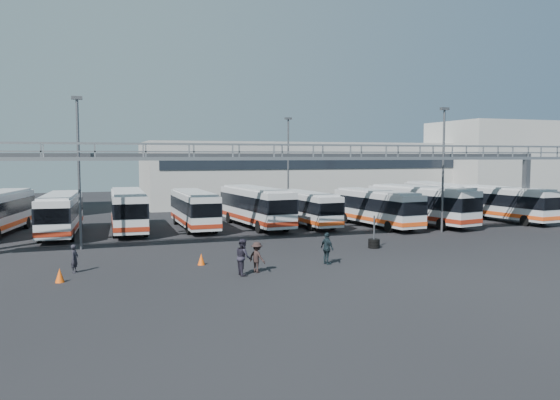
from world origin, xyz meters
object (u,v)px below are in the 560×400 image
object	(u,v)px
bus_1	(61,213)
bus_7	(421,204)
bus_6	(377,207)
tire_stack	(374,243)
bus_3	(194,208)
light_pole_back	(288,161)
pedestrian_a	(75,259)
light_pole_mid	(443,163)
bus_8	(437,198)
cone_left	(60,275)
bus_5	(306,207)
bus_4	(256,205)
pedestrian_b	(243,257)
cone_right	(201,259)
pedestrian_d	(327,248)
bus_9	(504,202)
bus_2	(128,209)
light_pole_left	(79,164)
pedestrian_c	(257,257)

from	to	relation	value
bus_1	bus_7	xyz separation A→B (m)	(30.68, -3.49, 0.12)
bus_6	tire_stack	distance (m)	11.44
bus_7	bus_3	bearing A→B (deg)	156.70
light_pole_back	pedestrian_a	size ratio (longest dim) A/B	6.69
light_pole_mid	bus_8	xyz separation A→B (m)	(6.45, 9.79, -3.79)
bus_3	cone_left	xyz separation A→B (m)	(-9.99, -17.78, -1.44)
bus_5	tire_stack	size ratio (longest dim) A/B	4.58
bus_4	bus_6	distance (m)	10.71
bus_1	bus_5	xyz separation A→B (m)	(20.47, -0.77, -0.13)
cone_left	bus_1	bearing A→B (deg)	92.25
bus_4	pedestrian_b	size ratio (longest dim) A/B	6.09
cone_right	bus_5	bearing A→B (deg)	49.43
bus_3	bus_1	bearing A→B (deg)	-176.57
pedestrian_b	pedestrian_d	xyz separation A→B (m)	(5.37, 1.14, -0.03)
light_pole_back	pedestrian_b	xyz separation A→B (m)	(-11.81, -25.24, -4.76)
pedestrian_a	pedestrian_b	xyz separation A→B (m)	(8.41, -3.58, 0.20)
bus_4	pedestrian_d	size ratio (longest dim) A/B	6.31
bus_9	pedestrian_d	bearing A→B (deg)	-156.97
bus_2	pedestrian_d	bearing A→B (deg)	-59.69
bus_1	bus_8	xyz separation A→B (m)	(36.01, 1.54, 0.11)
bus_1	bus_7	world-z (taller)	bus_7
bus_5	bus_1	bearing A→B (deg)	174.65
bus_1	bus_3	xyz separation A→B (m)	(10.66, 0.65, -0.03)
bus_5	cone_right	distance (m)	18.96
tire_stack	bus_1	bearing A→B (deg)	146.98
bus_1	pedestrian_d	size ratio (longest dim) A/B	5.90
bus_7	bus_1	bearing A→B (deg)	161.91
bus_6	pedestrian_a	distance (m)	27.35
light_pole_mid	bus_3	distance (m)	21.26
bus_8	cone_left	bearing A→B (deg)	-141.75
pedestrian_b	bus_1	bearing A→B (deg)	25.23
cone_right	pedestrian_b	bearing A→B (deg)	-65.02
bus_9	tire_stack	bearing A→B (deg)	-159.65
bus_3	pedestrian_d	world-z (taller)	bus_3
bus_2	bus_3	bearing A→B (deg)	0.20
light_pole_back	bus_9	bearing A→B (deg)	-30.11
pedestrian_b	pedestrian_a	bearing A→B (deg)	64.43
light_pole_mid	bus_2	xyz separation A→B (m)	(-24.38, 9.05, -3.83)
bus_1	cone_left	size ratio (longest dim) A/B	15.49
light_pole_left	bus_8	world-z (taller)	light_pole_left
bus_4	bus_8	bearing A→B (deg)	-0.55
bus_3	light_pole_left	bearing A→B (deg)	-139.10
bus_2	pedestrian_c	world-z (taller)	bus_2
pedestrian_b	pedestrian_d	bearing A→B (deg)	-80.51
bus_5	cone_left	distance (m)	25.72
bus_6	pedestrian_c	world-z (taller)	bus_6
light_pole_mid	bus_6	size ratio (longest dim) A/B	0.94
light_pole_back	bus_4	bearing A→B (deg)	-129.23
bus_5	bus_8	xyz separation A→B (m)	(15.54, 2.30, 0.23)
bus_7	cone_left	distance (m)	32.99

